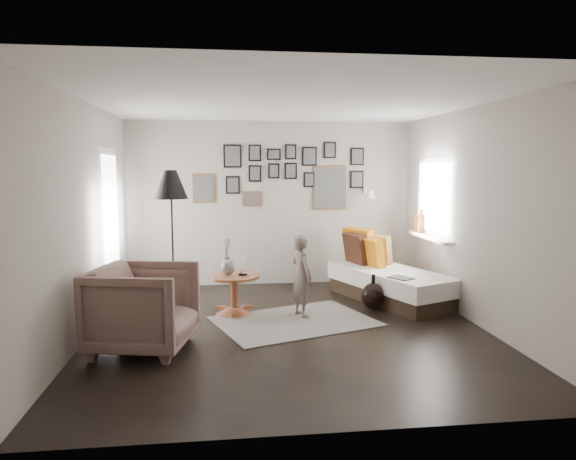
{
  "coord_description": "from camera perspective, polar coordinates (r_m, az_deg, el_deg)",
  "views": [
    {
      "loc": [
        -0.7,
        -5.76,
        1.86
      ],
      "look_at": [
        0.05,
        0.5,
        1.1
      ],
      "focal_mm": 32.0,
      "sensor_mm": 36.0,
      "label": 1
    }
  ],
  "objects": [
    {
      "name": "rug",
      "position": [
        6.35,
        0.77,
        -10.1
      ],
      "size": [
        2.15,
        1.82,
        0.01
      ],
      "primitive_type": "cube",
      "rotation": [
        0.0,
        0.0,
        0.34
      ],
      "color": "#BBAFA4",
      "rests_on": "ground"
    },
    {
      "name": "door_left",
      "position": [
        7.18,
        -19.13,
        0.0
      ],
      "size": [
        0.0,
        2.14,
        2.14
      ],
      "color": "white",
      "rests_on": "wall_left"
    },
    {
      "name": "child",
      "position": [
        6.45,
        1.55,
        -5.15
      ],
      "size": [
        0.38,
        0.44,
        1.03
      ],
      "primitive_type": "imported",
      "rotation": [
        0.0,
        0.0,
        1.97
      ],
      "color": "#6A5C54",
      "rests_on": "ground"
    },
    {
      "name": "floor_lamp",
      "position": [
        6.78,
        -12.86,
        4.37
      ],
      "size": [
        0.43,
        0.43,
        1.84
      ],
      "rotation": [
        0.0,
        0.0,
        -0.21
      ],
      "color": "black",
      "rests_on": "ground"
    },
    {
      "name": "demijohn_small",
      "position": [
        6.93,
        12.51,
        -7.49
      ],
      "size": [
        0.27,
        0.27,
        0.43
      ],
      "color": "black",
      "rests_on": "ground"
    },
    {
      "name": "vase",
      "position": [
        6.58,
        -6.73,
        -3.77
      ],
      "size": [
        0.19,
        0.19,
        0.46
      ],
      "color": "black",
      "rests_on": "pedestal_table"
    },
    {
      "name": "wall_front",
      "position": [
        3.48,
        4.9,
        -2.39
      ],
      "size": [
        4.5,
        0.0,
        4.5
      ],
      "primitive_type": "plane",
      "rotation": [
        -1.57,
        0.0,
        0.0
      ],
      "color": "#A4998F",
      "rests_on": "ground"
    },
    {
      "name": "ground",
      "position": [
        6.1,
        0.1,
        -10.89
      ],
      "size": [
        4.8,
        4.8,
        0.0
      ],
      "primitive_type": "plane",
      "color": "black",
      "rests_on": "ground"
    },
    {
      "name": "demijohn_large",
      "position": [
        6.93,
        9.43,
        -7.24
      ],
      "size": [
        0.31,
        0.31,
        0.47
      ],
      "color": "black",
      "rests_on": "ground"
    },
    {
      "name": "magazine_on_daybed",
      "position": [
        6.83,
        12.43,
        -5.21
      ],
      "size": [
        0.34,
        0.36,
        0.02
      ],
      "primitive_type": "cube",
      "rotation": [
        0.0,
        0.0,
        0.57
      ],
      "color": "black",
      "rests_on": "daybed"
    },
    {
      "name": "wall_back",
      "position": [
        8.21,
        -1.93,
        2.95
      ],
      "size": [
        4.5,
        0.0,
        4.5
      ],
      "primitive_type": "plane",
      "rotation": [
        1.57,
        0.0,
        0.0
      ],
      "color": "#A4998F",
      "rests_on": "ground"
    },
    {
      "name": "daybed",
      "position": [
        7.48,
        11.13,
        -5.37
      ],
      "size": [
        1.51,
        2.11,
        0.96
      ],
      "rotation": [
        0.0,
        0.0,
        0.39
      ],
      "color": "black",
      "rests_on": "ground"
    },
    {
      "name": "candles",
      "position": [
        6.57,
        -5.06,
        -3.99
      ],
      "size": [
        0.11,
        0.11,
        0.24
      ],
      "color": "black",
      "rests_on": "pedestal_table"
    },
    {
      "name": "wall_left",
      "position": [
        5.99,
        -21.78,
        1.02
      ],
      "size": [
        0.0,
        4.8,
        4.8
      ],
      "primitive_type": "plane",
      "rotation": [
        1.57,
        0.0,
        1.57
      ],
      "color": "#A4998F",
      "rests_on": "ground"
    },
    {
      "name": "wall_right",
      "position": [
        6.5,
        20.2,
        1.51
      ],
      "size": [
        0.0,
        4.8,
        4.8
      ],
      "primitive_type": "plane",
      "rotation": [
        1.57,
        0.0,
        -1.57
      ],
      "color": "#A4998F",
      "rests_on": "ground"
    },
    {
      "name": "gallery_wall",
      "position": [
        8.21,
        0.07,
        6.04
      ],
      "size": [
        2.74,
        0.03,
        1.08
      ],
      "color": "brown",
      "rests_on": "wall_back"
    },
    {
      "name": "armchair",
      "position": [
        5.5,
        -15.75,
        -8.34
      ],
      "size": [
        1.14,
        1.12,
        0.88
      ],
      "primitive_type": "imported",
      "rotation": [
        0.0,
        0.0,
        1.36
      ],
      "color": "brown",
      "rests_on": "ground"
    },
    {
      "name": "window_right",
      "position": [
        7.72,
        15.08,
        -0.27
      ],
      "size": [
        0.15,
        1.32,
        1.3
      ],
      "color": "white",
      "rests_on": "wall_right"
    },
    {
      "name": "pedestal_table",
      "position": [
        6.65,
        -5.98,
        -7.31
      ],
      "size": [
        0.65,
        0.65,
        0.51
      ],
      "rotation": [
        0.0,
        0.0,
        0.23
      ],
      "color": "brown",
      "rests_on": "ground"
    },
    {
      "name": "wall_sconce",
      "position": [
        8.22,
        9.07,
        4.01
      ],
      "size": [
        0.18,
        0.36,
        0.16
      ],
      "color": "white",
      "rests_on": "wall_back"
    },
    {
      "name": "magazine_basket",
      "position": [
        5.67,
        -15.33,
        -10.23
      ],
      "size": [
        0.43,
        0.43,
        0.44
      ],
      "rotation": [
        0.0,
        0.0,
        -0.28
      ],
      "color": "black",
      "rests_on": "ground"
    },
    {
      "name": "ceiling",
      "position": [
        5.86,
        0.1,
        14.13
      ],
      "size": [
        4.8,
        4.8,
        0.0
      ],
      "primitive_type": "plane",
      "rotation": [
        3.14,
        0.0,
        0.0
      ],
      "color": "white",
      "rests_on": "wall_back"
    },
    {
      "name": "armchair_cushion",
      "position": [
        5.53,
        -15.38,
        -7.82
      ],
      "size": [
        0.49,
        0.5,
        0.18
      ],
      "primitive_type": "cube",
      "rotation": [
        -0.21,
        0.0,
        -0.24
      ],
      "color": "silver",
      "rests_on": "armchair"
    }
  ]
}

